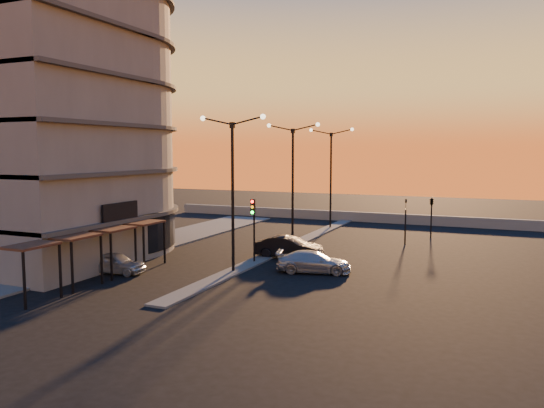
{
  "coord_description": "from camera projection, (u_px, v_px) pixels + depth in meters",
  "views": [
    {
      "loc": [
        14.73,
        -28.17,
        7.39
      ],
      "look_at": [
        -0.12,
        6.25,
        3.61
      ],
      "focal_mm": 35.0,
      "sensor_mm": 36.0,
      "label": 1
    }
  ],
  "objects": [
    {
      "name": "car_hatchback",
      "position": [
        114.0,
        263.0,
        31.99
      ],
      "size": [
        4.0,
        2.1,
        1.3
      ],
      "primitive_type": "imported",
      "rotation": [
        0.0,
        0.0,
        1.73
      ],
      "color": "#B7BBC0",
      "rests_on": "ground"
    },
    {
      "name": "streetlamp_far",
      "position": [
        331.0,
        170.0,
        50.0
      ],
      "size": [
        4.32,
        0.32,
        9.51
      ],
      "color": "black",
      "rests_on": "ground"
    },
    {
      "name": "parapet",
      "position": [
        366.0,
        217.0,
        55.2
      ],
      "size": [
        44.0,
        0.5,
        1.0
      ],
      "primitive_type": "cube",
      "color": "slate",
      "rests_on": "ground"
    },
    {
      "name": "car_sedan",
      "position": [
        289.0,
        247.0,
        36.56
      ],
      "size": [
        4.69,
        1.83,
        1.52
      ],
      "primitive_type": "imported",
      "rotation": [
        0.0,
        0.0,
        1.62
      ],
      "color": "black",
      "rests_on": "ground"
    },
    {
      "name": "ground",
      "position": [
        233.0,
        272.0,
        32.29
      ],
      "size": [
        120.0,
        120.0,
        0.0
      ],
      "primitive_type": "plane",
      "color": "black",
      "rests_on": "ground"
    },
    {
      "name": "building",
      "position": [
        53.0,
        85.0,
        36.64
      ],
      "size": [
        14.35,
        17.08,
        25.0
      ],
      "color": "#67625B",
      "rests_on": "ground"
    },
    {
      "name": "traffic_light_main",
      "position": [
        253.0,
        220.0,
        34.62
      ],
      "size": [
        0.28,
        0.44,
        4.25
      ],
      "color": "black",
      "rests_on": "ground"
    },
    {
      "name": "car_wagon",
      "position": [
        314.0,
        262.0,
        32.23
      ],
      "size": [
        4.82,
        2.87,
        1.31
      ],
      "primitive_type": "imported",
      "rotation": [
        0.0,
        0.0,
        1.82
      ],
      "color": "#A4A7AB",
      "rests_on": "ground"
    },
    {
      "name": "sidewalk_west",
      "position": [
        135.0,
        248.0,
        40.07
      ],
      "size": [
        5.0,
        40.0,
        0.12
      ],
      "primitive_type": "cube",
      "color": "#535451",
      "rests_on": "ground"
    },
    {
      "name": "median",
      "position": [
        292.0,
        245.0,
        41.41
      ],
      "size": [
        1.2,
        36.0,
        0.12
      ],
      "primitive_type": "cube",
      "color": "#535451",
      "rests_on": "ground"
    },
    {
      "name": "streetlamp_near",
      "position": [
        233.0,
        181.0,
        31.73
      ],
      "size": [
        4.32,
        0.32,
        9.51
      ],
      "color": "black",
      "rests_on": "ground"
    },
    {
      "name": "signal_east_b",
      "position": [
        432.0,
        202.0,
        44.67
      ],
      "size": [
        0.42,
        1.99,
        3.6
      ],
      "color": "black",
      "rests_on": "ground"
    },
    {
      "name": "streetlamp_mid",
      "position": [
        293.0,
        174.0,
        40.86
      ],
      "size": [
        4.32,
        0.32,
        9.51
      ],
      "color": "black",
      "rests_on": "ground"
    },
    {
      "name": "signal_east_a",
      "position": [
        405.0,
        220.0,
        41.73
      ],
      "size": [
        0.13,
        0.16,
        3.6
      ],
      "color": "black",
      "rests_on": "ground"
    }
  ]
}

